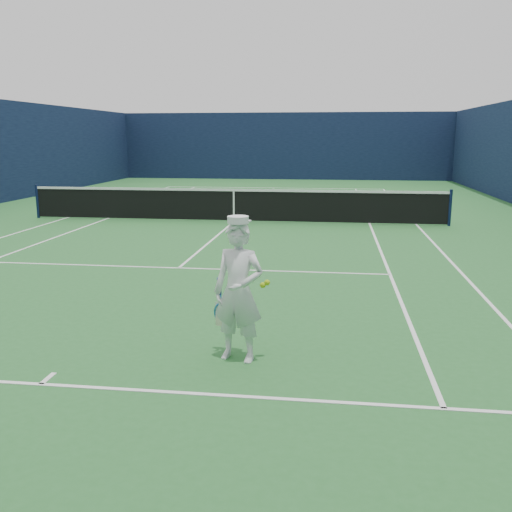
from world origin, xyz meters
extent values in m
plane|color=#26652C|center=(0.00, 0.00, 0.00)|extent=(80.00, 80.00, 0.00)
cube|color=white|center=(0.00, 11.88, 0.00)|extent=(11.03, 0.06, 0.01)
cube|color=white|center=(0.00, -11.88, 0.00)|extent=(11.03, 0.06, 0.01)
cube|color=white|center=(-5.49, 0.00, 0.00)|extent=(0.06, 23.83, 0.01)
cube|color=white|center=(5.49, 0.00, 0.00)|extent=(0.06, 23.83, 0.01)
cube|color=white|center=(-4.12, 0.00, 0.00)|extent=(0.06, 23.77, 0.01)
cube|color=white|center=(4.12, 0.00, 0.00)|extent=(0.06, 23.77, 0.01)
cube|color=white|center=(0.00, 6.40, 0.00)|extent=(8.23, 0.06, 0.01)
cube|color=white|center=(0.00, -6.40, 0.00)|extent=(8.23, 0.06, 0.01)
cube|color=white|center=(0.00, 0.00, 0.00)|extent=(0.06, 12.80, 0.01)
cube|color=white|center=(0.00, 11.73, 0.00)|extent=(0.06, 0.30, 0.01)
cube|color=white|center=(0.00, -11.73, 0.00)|extent=(0.06, 0.30, 0.01)
cube|color=#0E1835|center=(0.00, 18.00, 2.00)|extent=(20.12, 0.12, 4.00)
cylinder|color=#141E4C|center=(-6.40, 0.00, 0.54)|extent=(0.09, 0.09, 1.07)
cylinder|color=#141E4C|center=(6.40, 0.00, 0.54)|extent=(0.09, 0.09, 1.07)
cube|color=black|center=(0.00, 0.00, 0.50)|extent=(12.79, 0.02, 0.92)
cube|color=white|center=(0.00, 0.00, 0.97)|extent=(12.79, 0.04, 0.07)
cube|color=white|center=(0.00, 0.00, 0.47)|extent=(0.05, 0.03, 0.94)
imported|color=white|center=(1.96, -10.90, 0.82)|extent=(0.67, 0.52, 1.63)
cylinder|color=white|center=(1.96, -10.90, 1.65)|extent=(0.24, 0.24, 0.08)
cube|color=white|center=(1.99, -10.78, 1.62)|extent=(0.20, 0.14, 0.02)
cylinder|color=navy|center=(1.70, -10.76, 0.84)|extent=(0.05, 0.10, 0.22)
cube|color=#2067B2|center=(1.70, -10.70, 0.66)|extent=(0.03, 0.02, 0.14)
torus|color=#2067B2|center=(1.73, -10.65, 0.45)|extent=(0.31, 0.16, 0.29)
cube|color=beige|center=(1.73, -10.65, 0.45)|extent=(0.21, 0.05, 0.30)
sphere|color=#ACCB17|center=(2.23, -10.87, 0.90)|extent=(0.07, 0.07, 0.07)
sphere|color=#ACCB17|center=(2.28, -10.86, 0.93)|extent=(0.07, 0.07, 0.07)
camera|label=1|loc=(3.00, -17.13, 2.56)|focal=40.00mm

